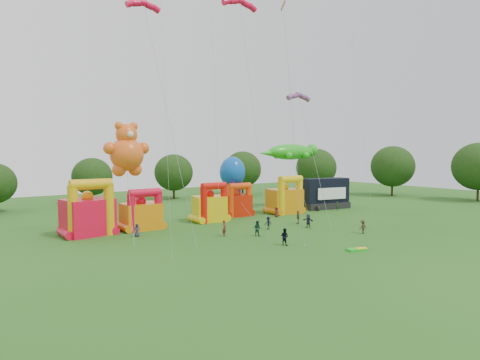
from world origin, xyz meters
TOP-DOWN VIEW (x-y plane):
  - ground at (0.00, 0.00)m, footprint 160.00×160.00m
  - tree_ring at (-1.21, 0.63)m, footprint 126.46×128.59m
  - bouncy_castle_0 at (-18.50, 27.75)m, footprint 6.16×5.26m
  - bouncy_castle_1 at (-11.70, 27.45)m, footprint 4.86×3.93m
  - bouncy_castle_2 at (-1.02, 27.55)m, footprint 5.11×4.44m
  - bouncy_castle_3 at (5.13, 29.68)m, footprint 4.77×3.97m
  - bouncy_castle_4 at (13.50, 27.24)m, footprint 5.80×4.99m
  - stage_trailer at (23.24, 27.44)m, footprint 9.12×4.79m
  - teddy_bear_kite at (-14.55, 24.44)m, footprint 5.97×10.47m
  - gecko_kite at (17.87, 29.28)m, footprint 13.78×10.03m
  - octopus_kite at (5.34, 29.66)m, footprint 4.19×11.06m
  - parafoil_kites at (-9.92, 16.55)m, footprint 26.62×9.53m
  - diamond_kites at (-0.83, 15.25)m, footprint 32.19×18.08m
  - folded_kite_bundle at (1.65, 2.99)m, footprint 2.21×1.57m
  - spectator_0 at (-14.11, 23.26)m, footprint 0.92×0.78m
  - spectator_1 at (-5.29, 17.43)m, footprint 0.83×0.83m
  - spectator_2 at (-2.02, 15.15)m, footprint 1.05×1.15m
  - spectator_3 at (1.83, 17.71)m, footprint 1.16×0.76m
  - spectator_4 at (8.07, 18.55)m, footprint 1.08×1.13m
  - spectator_5 at (7.00, 15.46)m, footprint 0.98×1.81m
  - spectator_6 at (9.62, 25.00)m, footprint 0.83×0.60m
  - spectator_7 at (23.10, 24.45)m, footprint 0.67×0.58m
  - spectator_8 at (-2.74, 9.38)m, footprint 0.98×1.11m
  - spectator_9 at (9.67, 8.55)m, footprint 1.14×0.69m

SIDE VIEW (x-z plane):
  - ground at x=0.00m, z-range 0.00..0.00m
  - folded_kite_bundle at x=1.65m, z-range -0.02..0.29m
  - spectator_7 at x=23.10m, z-range 0.00..1.55m
  - spectator_6 at x=9.62m, z-range 0.00..1.59m
  - spectator_0 at x=-14.11m, z-range 0.00..1.61m
  - spectator_3 at x=1.83m, z-range 0.00..1.69m
  - spectator_9 at x=9.67m, z-range 0.00..1.72m
  - spectator_5 at x=7.00m, z-range 0.00..1.87m
  - spectator_4 at x=8.07m, z-range 0.00..1.88m
  - spectator_8 at x=-2.74m, z-range 0.00..1.91m
  - spectator_2 at x=-2.02m, z-range 0.00..1.91m
  - spectator_1 at x=-5.29m, z-range 0.00..1.95m
  - bouncy_castle_3 at x=5.13m, z-range -0.62..4.72m
  - bouncy_castle_1 at x=-11.70m, z-range -0.65..4.86m
  - bouncy_castle_2 at x=-1.02m, z-range -0.68..5.15m
  - bouncy_castle_4 at x=13.50m, z-range -0.76..5.55m
  - stage_trailer at x=23.24m, z-range -0.10..5.39m
  - bouncy_castle_0 at x=-18.50m, z-range -0.86..6.17m
  - octopus_kite at x=5.34m, z-range -0.21..9.32m
  - tree_ring at x=-1.21m, z-range 0.22..12.30m
  - teddy_bear_kite at x=-14.55m, z-range -0.71..13.43m
  - gecko_kite at x=17.87m, z-range 0.64..12.36m
  - parafoil_kites at x=-9.92m, z-range -1.17..28.17m
  - diamond_kites at x=-0.83m, z-range -5.46..37.37m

